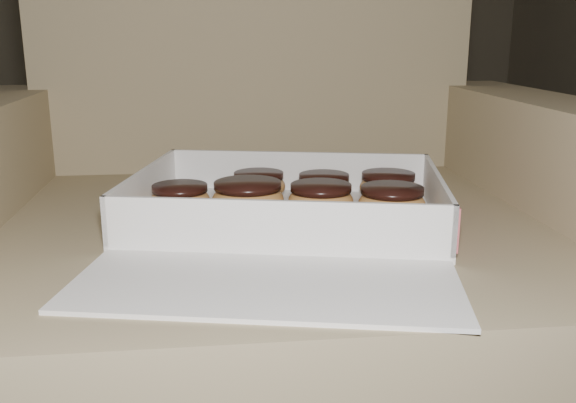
{
  "coord_description": "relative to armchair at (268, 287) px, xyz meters",
  "views": [
    {
      "loc": [
        0.44,
        -1.04,
        0.72
      ],
      "look_at": [
        0.54,
        -0.2,
        0.49
      ],
      "focal_mm": 40.0,
      "sensor_mm": 36.0,
      "label": 1
    }
  ],
  "objects": [
    {
      "name": "crumb_b",
      "position": [
        -0.08,
        -0.2,
        0.15
      ],
      "size": [
        0.01,
        0.01,
        0.0
      ],
      "primitive_type": "ellipsoid",
      "color": "black",
      "rests_on": "bakery_box"
    },
    {
      "name": "donut_c",
      "position": [
        0.16,
        -0.13,
        0.17
      ],
      "size": [
        0.09,
        0.09,
        0.04
      ],
      "color": "#EBA752",
      "rests_on": "bakery_box"
    },
    {
      "name": "donut_b",
      "position": [
        -0.01,
        -0.0,
        0.17
      ],
      "size": [
        0.08,
        0.08,
        0.04
      ],
      "color": "#EBA752",
      "rests_on": "bakery_box"
    },
    {
      "name": "donut_a",
      "position": [
        0.06,
        -0.1,
        0.17
      ],
      "size": [
        0.09,
        0.09,
        0.04
      ],
      "color": "#EBA752",
      "rests_on": "bakery_box"
    },
    {
      "name": "crumb_c",
      "position": [
        0.15,
        -0.15,
        0.15
      ],
      "size": [
        0.01,
        0.01,
        0.0
      ],
      "primitive_type": "ellipsoid",
      "color": "black",
      "rests_on": "bakery_box"
    },
    {
      "name": "donut_g",
      "position": [
        -0.03,
        -0.1,
        0.17
      ],
      "size": [
        0.1,
        0.1,
        0.05
      ],
      "color": "#EBA752",
      "rests_on": "bakery_box"
    },
    {
      "name": "donut_e",
      "position": [
        0.18,
        -0.04,
        0.17
      ],
      "size": [
        0.08,
        0.08,
        0.04
      ],
      "color": "#EBA752",
      "rests_on": "bakery_box"
    },
    {
      "name": "donut_d",
      "position": [
        -0.13,
        -0.07,
        0.17
      ],
      "size": [
        0.08,
        0.08,
        0.04
      ],
      "color": "#EBA752",
      "rests_on": "bakery_box"
    },
    {
      "name": "crumb_a",
      "position": [
        0.13,
        -0.24,
        0.15
      ],
      "size": [
        0.01,
        0.01,
        0.0
      ],
      "primitive_type": "ellipsoid",
      "color": "black",
      "rests_on": "bakery_box"
    },
    {
      "name": "bakery_box",
      "position": [
        0.01,
        -0.14,
        0.15
      ],
      "size": [
        0.5,
        0.55,
        0.07
      ],
      "rotation": [
        0.0,
        0.0,
        -0.22
      ],
      "color": "white",
      "rests_on": "armchair"
    },
    {
      "name": "donut_f",
      "position": [
        0.08,
        -0.02,
        0.17
      ],
      "size": [
        0.08,
        0.08,
        0.04
      ],
      "color": "#EBA752",
      "rests_on": "bakery_box"
    },
    {
      "name": "armchair",
      "position": [
        0.0,
        0.0,
        0.0
      ],
      "size": [
        0.99,
        0.84,
        1.03
      ],
      "color": "#927F5D",
      "rests_on": "floor"
    }
  ]
}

